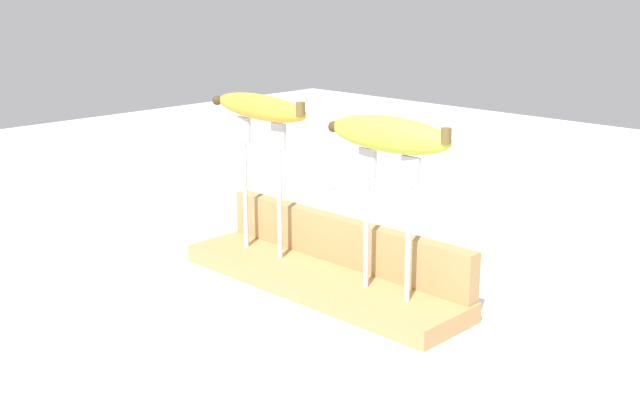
% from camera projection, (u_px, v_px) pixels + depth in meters
% --- Properties ---
extents(ground_plane, '(3.00, 3.00, 0.00)m').
position_uv_depth(ground_plane, '(320.00, 289.00, 1.09)').
color(ground_plane, silver).
extents(wooden_board, '(0.44, 0.12, 0.03)m').
position_uv_depth(wooden_board, '(320.00, 280.00, 1.09)').
color(wooden_board, '#A87F4C').
rests_on(wooden_board, ground).
extents(board_backstop, '(0.43, 0.02, 0.06)m').
position_uv_depth(board_backstop, '(343.00, 241.00, 1.11)').
color(board_backstop, '#A87F4C').
rests_on(board_backstop, wooden_board).
extents(fork_stand_left, '(0.10, 0.01, 0.19)m').
position_uv_depth(fork_stand_left, '(259.00, 175.00, 1.13)').
color(fork_stand_left, '#B2B2B7').
rests_on(fork_stand_left, wooden_board).
extents(fork_stand_right, '(0.09, 0.01, 0.18)m').
position_uv_depth(fork_stand_right, '(385.00, 211.00, 0.98)').
color(fork_stand_right, '#B2B2B7').
rests_on(fork_stand_right, wooden_board).
extents(banana_raised_left, '(0.20, 0.06, 0.04)m').
position_uv_depth(banana_raised_left, '(258.00, 108.00, 1.10)').
color(banana_raised_left, gold).
rests_on(banana_raised_left, fork_stand_left).
extents(banana_raised_right, '(0.18, 0.05, 0.04)m').
position_uv_depth(banana_raised_right, '(387.00, 135.00, 0.95)').
color(banana_raised_right, '#B2C138').
rests_on(banana_raised_right, fork_stand_right).
extents(fork_fallen_near, '(0.06, 0.19, 0.01)m').
position_uv_depth(fork_fallen_near, '(314.00, 193.00, 1.57)').
color(fork_fallen_near, '#B2B2B7').
rests_on(fork_fallen_near, ground).
extents(wire_coil, '(0.11, 0.11, 0.01)m').
position_uv_depth(wire_coil, '(380.00, 256.00, 1.21)').
color(wire_coil, '#1E2DA5').
rests_on(wire_coil, ground).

